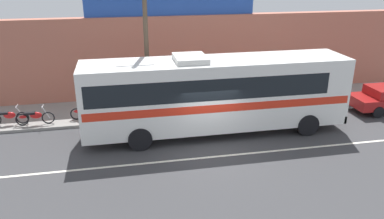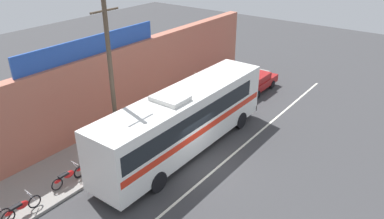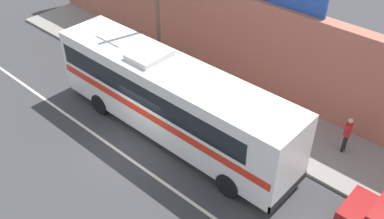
# 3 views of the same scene
# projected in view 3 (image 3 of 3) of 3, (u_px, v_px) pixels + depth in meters

# --- Properties ---
(ground_plane) EXTENTS (70.00, 70.00, 0.00)m
(ground_plane) POSITION_uv_depth(u_px,v_px,m) (137.00, 145.00, 19.01)
(ground_plane) COLOR #3A3A3D
(sidewalk_slab) EXTENTS (30.00, 3.60, 0.14)m
(sidewalk_slab) POSITION_uv_depth(u_px,v_px,m) (213.00, 94.00, 22.05)
(sidewalk_slab) COLOR gray
(sidewalk_slab) RESTS_ON ground_plane
(storefront_facade) EXTENTS (30.00, 0.70, 4.80)m
(storefront_facade) POSITION_uv_depth(u_px,v_px,m) (241.00, 39.00, 21.92)
(storefront_facade) COLOR #B26651
(storefront_facade) RESTS_ON ground_plane
(road_center_stripe) EXTENTS (30.00, 0.14, 0.01)m
(road_center_stripe) POSITION_uv_depth(u_px,v_px,m) (123.00, 154.00, 18.53)
(road_center_stripe) COLOR silver
(road_center_stripe) RESTS_ON ground_plane
(intercity_bus) EXTENTS (12.20, 2.62, 3.78)m
(intercity_bus) POSITION_uv_depth(u_px,v_px,m) (169.00, 96.00, 18.45)
(intercity_bus) COLOR white
(intercity_bus) RESTS_ON ground_plane
(utility_pole) EXTENTS (1.60, 0.22, 8.45)m
(utility_pole) POSITION_uv_depth(u_px,v_px,m) (158.00, 8.00, 19.84)
(utility_pole) COLOR brown
(utility_pole) RESTS_ON sidewalk_slab
(motorcycle_green) EXTENTS (1.89, 0.56, 0.94)m
(motorcycle_green) POSITION_uv_depth(u_px,v_px,m) (127.00, 58.00, 24.03)
(motorcycle_green) COLOR black
(motorcycle_green) RESTS_ON sidewalk_slab
(motorcycle_purple) EXTENTS (1.84, 0.56, 0.94)m
(motorcycle_purple) POSITION_uv_depth(u_px,v_px,m) (95.00, 45.00, 25.26)
(motorcycle_purple) COLOR black
(motorcycle_purple) RESTS_ON sidewalk_slab
(motorcycle_black) EXTENTS (1.90, 0.56, 0.94)m
(motorcycle_black) POSITION_uv_depth(u_px,v_px,m) (85.00, 36.00, 26.10)
(motorcycle_black) COLOR black
(motorcycle_black) RESTS_ON sidewalk_slab
(motorcycle_red) EXTENTS (1.93, 0.56, 0.94)m
(motorcycle_red) POSITION_uv_depth(u_px,v_px,m) (142.00, 66.00, 23.34)
(motorcycle_red) COLOR black
(motorcycle_red) RESTS_ON sidewalk_slab
(pedestrian_far_left) EXTENTS (0.30, 0.48, 1.75)m
(pedestrian_far_left) POSITION_uv_depth(u_px,v_px,m) (348.00, 132.00, 17.92)
(pedestrian_far_left) COLOR black
(pedestrian_far_left) RESTS_ON sidewalk_slab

